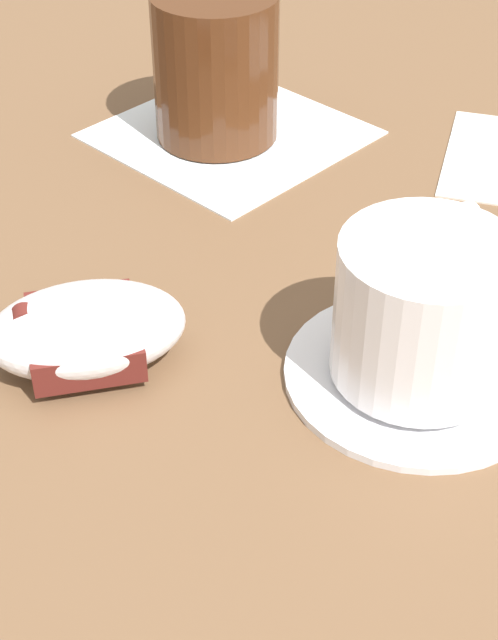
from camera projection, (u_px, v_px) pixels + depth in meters
name	position (u px, v px, depth m)	size (l,w,h in m)	color
ground_plane	(258.00, 228.00, 0.57)	(3.00, 3.00, 0.00)	brown
saucer	(415.00, 371.00, 0.47)	(0.13, 0.13, 0.01)	white
coffee_cup	(425.00, 307.00, 0.44)	(0.08, 0.11, 0.07)	white
computer_mouse	(83.00, 328.00, 0.47)	(0.11, 0.11, 0.04)	silver
napkin_under_glass	(230.00, 133.00, 0.66)	(0.15, 0.15, 0.00)	white
drinking_glass	(216.00, 67.00, 0.62)	(0.08, 0.08, 0.09)	#4C2814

